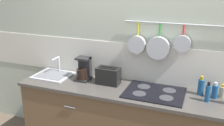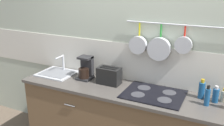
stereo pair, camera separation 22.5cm
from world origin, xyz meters
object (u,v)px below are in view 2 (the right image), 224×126
(bottle_hot_sauce, at_px, (207,97))
(bottle_dish_soap, at_px, (216,95))
(coffee_maker, at_px, (86,69))
(bottle_sesame_oil, at_px, (224,96))
(toaster, at_px, (109,76))
(bottle_vinegar, at_px, (202,90))

(bottle_hot_sauce, distance_m, bottle_dish_soap, 0.13)
(coffee_maker, height_order, bottle_dish_soap, coffee_maker)
(bottle_hot_sauce, bearing_deg, bottle_sesame_oil, 48.33)
(toaster, xyz_separation_m, bottle_dish_soap, (1.15, 0.05, -0.02))
(toaster, distance_m, bottle_vinegar, 1.02)
(bottle_hot_sauce, relative_size, bottle_dish_soap, 1.21)
(toaster, relative_size, bottle_sesame_oil, 2.02)
(bottle_vinegar, distance_m, bottle_dish_soap, 0.14)
(toaster, xyz_separation_m, bottle_sesame_oil, (1.23, 0.10, -0.04))
(toaster, relative_size, bottle_hot_sauce, 1.36)
(bottle_sesame_oil, bearing_deg, bottle_dish_soap, -145.37)
(coffee_maker, distance_m, bottle_vinegar, 1.35)
(coffee_maker, height_order, bottle_vinegar, coffee_maker)
(bottle_sesame_oil, bearing_deg, coffee_maker, -177.10)
(toaster, xyz_separation_m, bottle_hot_sauce, (1.08, -0.06, -0.01))
(coffee_maker, xyz_separation_m, toaster, (0.33, -0.02, -0.02))
(coffee_maker, xyz_separation_m, bottle_dish_soap, (1.48, 0.03, -0.04))
(toaster, bearing_deg, bottle_hot_sauce, -3.31)
(bottle_vinegar, height_order, bottle_sesame_oil, bottle_vinegar)
(coffee_maker, distance_m, bottle_sesame_oil, 1.56)
(bottle_dish_soap, bearing_deg, bottle_hot_sauce, -121.85)
(toaster, relative_size, bottle_vinegar, 1.37)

